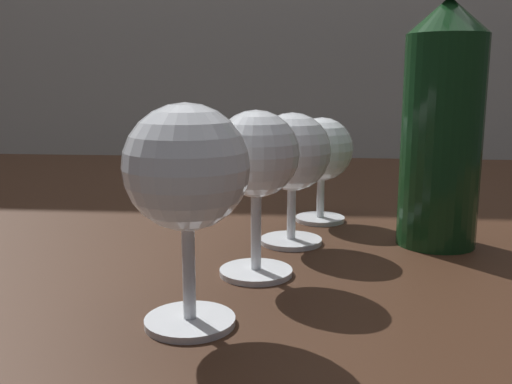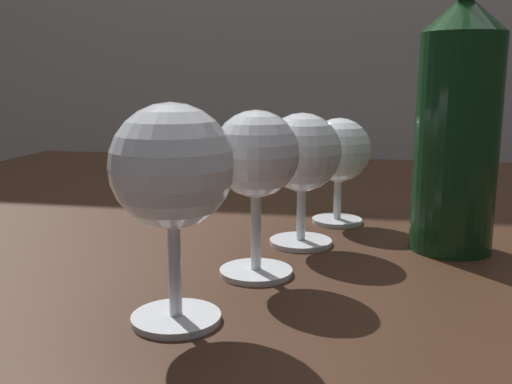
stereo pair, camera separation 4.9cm
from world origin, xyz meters
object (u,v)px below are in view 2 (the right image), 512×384
Objects in this scene: wine_bottle at (458,119)px; wine_glass_amber at (172,171)px; wine_glass_cabernet at (256,160)px; wine_glass_pinot at (336,153)px; wine_glass_rose at (302,156)px.

wine_glass_amber is at bearing -134.32° from wine_bottle.
wine_glass_cabernet is 0.42× the size of wine_bottle.
wine_glass_cabernet is at bearing -105.96° from wine_glass_pinot.
wine_glass_pinot is at bearing 74.04° from wine_glass_cabernet.
wine_glass_cabernet is at bearing -105.46° from wine_glass_rose.
wine_glass_rose is at bearing 72.79° from wine_glass_amber.
wine_glass_cabernet is (0.04, 0.11, -0.01)m from wine_glass_amber.
wine_bottle reaches higher than wine_glass_pinot.
wine_glass_amber reaches higher than wine_glass_cabernet.
wine_glass_cabernet is 0.21m from wine_glass_pinot.
wine_glass_amber is 1.14× the size of wine_glass_rose.
wine_glass_cabernet is 0.21m from wine_bottle.
wine_glass_amber reaches higher than wine_glass_rose.
wine_bottle is at bearing -36.32° from wine_glass_pinot.
wine_glass_pinot is at bearing 73.54° from wine_glass_rose.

